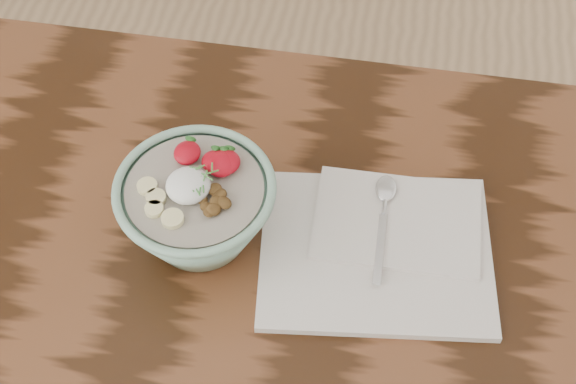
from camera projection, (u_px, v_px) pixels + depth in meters
The scene contains 4 objects.
table at pixel (314, 364), 100.29cm from camera, with size 160.00×90.00×75.00cm.
breakfast_bowl at pixel (198, 207), 95.29cm from camera, with size 19.03×19.03×12.68cm.
napkin at pixel (380, 245), 98.93cm from camera, with size 30.74×25.98×1.74cm.
spoon at pixel (385, 203), 101.04cm from camera, with size 2.79×16.26×0.85cm.
Camera 1 is at (3.71, -42.05, 159.26)cm, focal length 50.00 mm.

